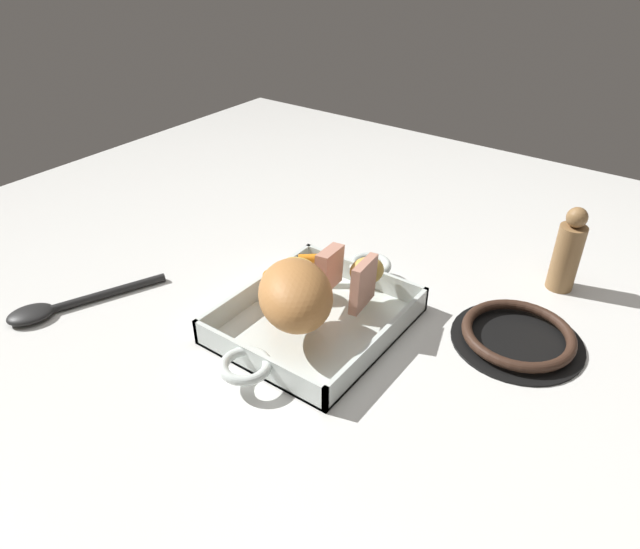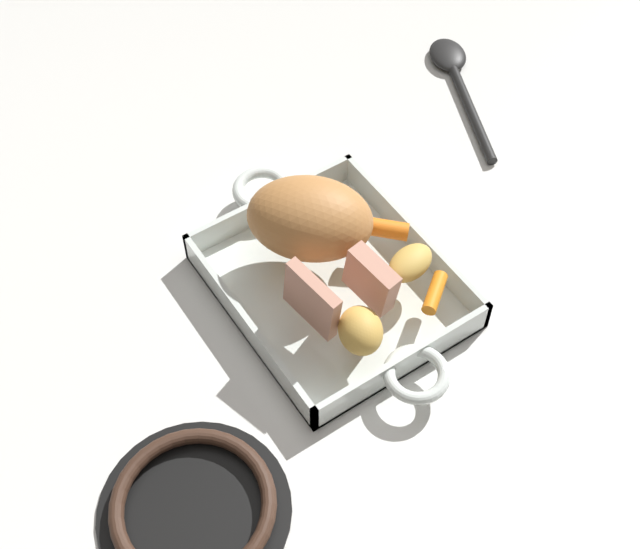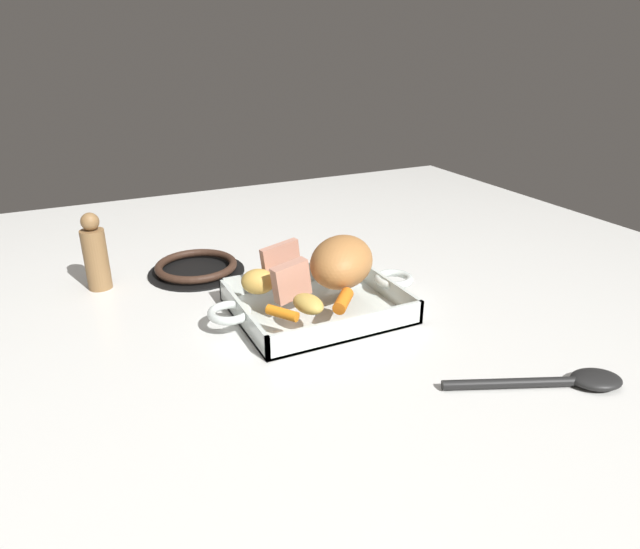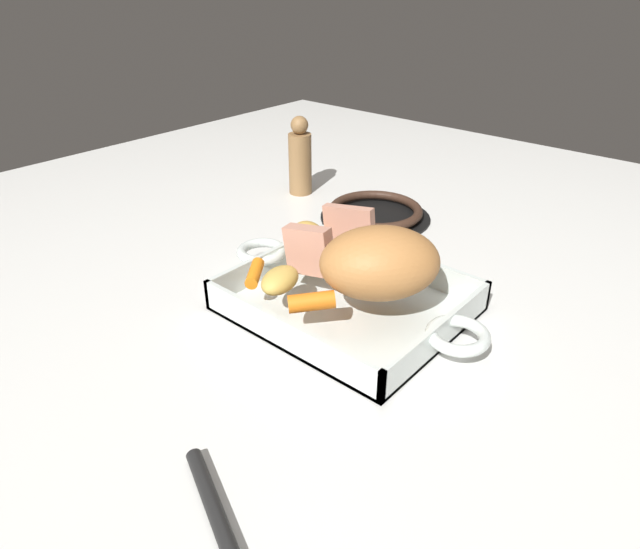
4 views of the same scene
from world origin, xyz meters
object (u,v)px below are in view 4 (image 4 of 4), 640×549
Objects in this scene: roasting_dish at (347,301)px; baby_carrot_northeast at (311,302)px; roast_slice_outer at (350,232)px; roast_slice_thin at (309,250)px; pepper_mill at (300,159)px; potato_halved at (307,237)px; pork_roast at (378,264)px; baby_carrot_center_right at (255,273)px; potato_corner at (280,280)px; stove_burner_rear at (375,213)px.

baby_carrot_northeast is at bearing 96.53° from roasting_dish.
roasting_dish is 7.11× the size of baby_carrot_northeast.
roast_slice_outer is at bearing -69.22° from baby_carrot_northeast.
roasting_dish is at bearing -83.47° from baby_carrot_northeast.
pepper_mill reaches higher than roast_slice_thin.
pepper_mill is at bearing -45.64° from potato_halved.
pepper_mill is (0.38, -0.28, -0.02)m from pork_roast.
baby_carrot_northeast is 0.94× the size of potato_halved.
potato_halved is at bearing 134.36° from pepper_mill.
roast_slice_outer is 0.14m from baby_carrot_center_right.
potato_corner is (0.01, 0.13, -0.02)m from roast_slice_outer.
pepper_mill reaches higher than stove_burner_rear.
pepper_mill is at bearing -35.99° from pork_roast.
stove_burner_rear is at bearing -71.55° from roast_slice_thin.
pork_roast is 2.30× the size of roast_slice_thin.
roasting_dish is at bearing 126.79° from roast_slice_outer.
pepper_mill is at bearing -1.85° from stove_burner_rear.
potato_halved reaches higher than roasting_dish.
roast_slice_outer reaches higher than stove_burner_rear.
roast_slice_thin is 0.40m from pepper_mill.
baby_carrot_northeast is at bearing 133.38° from roast_slice_thin.
potato_halved is 0.25m from stove_burner_rear.
roast_slice_thin reaches higher than baby_carrot_northeast.
stove_burner_rear is (0.05, -0.34, -0.04)m from baby_carrot_center_right.
pepper_mill is (0.29, -0.35, 0.01)m from potato_corner.
roast_slice_thin is 1.04× the size of potato_corner.
roast_slice_outer is (0.04, -0.06, 0.07)m from roasting_dish.
baby_carrot_northeast is (-0.10, 0.01, 0.00)m from baby_carrot_center_right.
pepper_mill reaches higher than baby_carrot_northeast.
potato_corner is (-0.00, 0.06, -0.02)m from roast_slice_thin.
stove_burner_rear is (0.10, -0.34, -0.05)m from potato_corner.
baby_carrot_center_right is at bearing 55.47° from roast_slice_thin.
pork_roast is at bearing 125.73° from stove_burner_rear.
baby_carrot_northeast is 0.36× the size of pepper_mill.
baby_carrot_northeast is at bearing 63.11° from pork_roast.
roast_slice_outer reaches higher than potato_halved.
pork_roast is 0.15m from potato_halved.
roast_slice_thin is at bearing 134.25° from potato_halved.
pepper_mill reaches higher than pork_roast.
baby_carrot_northeast is 0.28× the size of stove_burner_rear.
stove_burner_rear is (0.20, -0.27, -0.08)m from pork_roast.
potato_halved is at bearing 26.60° from roast_slice_outer.
roasting_dish is 2.69× the size of pork_roast.
baby_carrot_center_right is at bearing -3.91° from baby_carrot_northeast.
roast_slice_thin is (0.05, 0.01, 0.06)m from roasting_dish.
baby_carrot_northeast is at bearing 114.27° from stove_burner_rear.
roast_slice_outer reaches higher than potato_corner.
potato_halved is at bearing -13.37° from pork_roast.
baby_carrot_northeast is (-0.05, 0.14, -0.03)m from roast_slice_outer.
pepper_mill reaches higher than roasting_dish.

